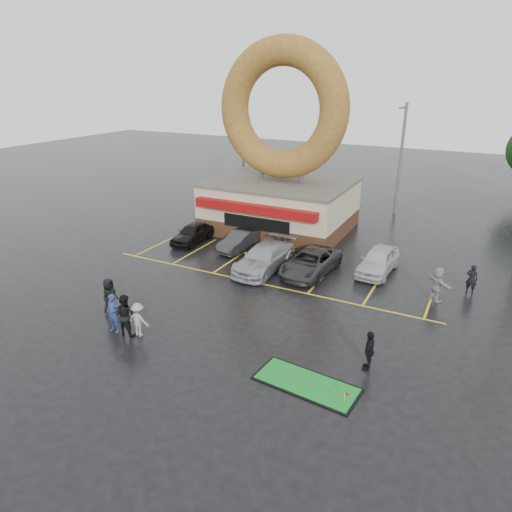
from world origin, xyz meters
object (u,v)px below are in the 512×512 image
at_px(car_silver, 264,258).
at_px(car_dgrey, 240,241).
at_px(streetlight_mid, 401,157).
at_px(dumpster, 231,210).
at_px(car_black, 193,233).
at_px(car_grey, 311,262).
at_px(person_cameraman, 369,350).
at_px(car_white, 378,261).
at_px(person_blue, 113,313).
at_px(putting_green, 307,384).
at_px(streetlight_left, 243,147).
at_px(donut_shop, 281,170).

bearing_deg(car_silver, car_dgrey, 144.90).
bearing_deg(streetlight_mid, car_silver, -106.21).
bearing_deg(streetlight_mid, dumpster, -148.82).
relative_size(streetlight_mid, car_black, 2.25).
height_order(car_dgrey, car_grey, car_grey).
bearing_deg(person_cameraman, car_white, -172.75).
xyz_separation_m(car_silver, person_cameraman, (8.12, -7.08, 0.08)).
xyz_separation_m(car_white, person_blue, (-9.09, -12.24, 0.18)).
xyz_separation_m(car_grey, person_cameraman, (5.45, -7.83, 0.16)).
xyz_separation_m(person_blue, dumpster, (-4.36, 18.01, -0.27)).
bearing_deg(car_silver, dumpster, 133.34).
distance_m(streetlight_mid, putting_green, 25.28).
relative_size(car_dgrey, car_white, 0.88).
bearing_deg(streetlight_left, car_silver, -57.06).
relative_size(donut_shop, streetlight_left, 1.50).
distance_m(streetlight_mid, car_white, 13.63).
distance_m(streetlight_mid, car_black, 18.01).
xyz_separation_m(streetlight_mid, car_grey, (-1.86, -14.86, -4.09)).
bearing_deg(car_black, streetlight_mid, 49.31).
height_order(car_black, car_dgrey, car_black).
relative_size(car_dgrey, car_grey, 0.77).
xyz_separation_m(streetlight_mid, person_cameraman, (3.59, -22.69, -3.94)).
relative_size(streetlight_mid, car_silver, 1.71).
relative_size(car_black, putting_green, 0.97).
bearing_deg(dumpster, streetlight_mid, 21.93).
distance_m(car_dgrey, person_cameraman, 14.50).
xyz_separation_m(donut_shop, person_blue, (-0.45, -17.21, -3.54)).
bearing_deg(dumpster, car_dgrey, -64.27).
relative_size(car_white, person_cameraman, 2.57).
xyz_separation_m(car_dgrey, car_silver, (2.95, -2.28, 0.14)).
bearing_deg(dumpster, car_grey, -47.05).
bearing_deg(putting_green, car_silver, 124.62).
height_order(car_dgrey, dumpster, dumpster).
xyz_separation_m(car_black, car_white, (12.74, 0.65, 0.06)).
relative_size(streetlight_left, dumpster, 5.00).
xyz_separation_m(car_black, person_blue, (3.66, -11.59, 0.24)).
xyz_separation_m(person_blue, person_cameraman, (11.04, 2.47, -0.08)).
xyz_separation_m(car_dgrey, dumpster, (-4.32, 6.18, 0.02)).
distance_m(donut_shop, car_white, 10.64).
height_order(car_silver, dumpster, car_silver).
xyz_separation_m(streetlight_left, car_black, (2.89, -12.57, -4.10)).
relative_size(car_black, dumpster, 2.22).
relative_size(car_grey, person_blue, 2.68).
bearing_deg(putting_green, person_cameraman, 49.12).
bearing_deg(car_dgrey, streetlight_mid, 67.72).
bearing_deg(person_cameraman, streetlight_left, -145.01).
relative_size(streetlight_left, car_grey, 1.82).
bearing_deg(streetlight_mid, car_grey, -97.13).
xyz_separation_m(person_cameraman, putting_green, (-1.80, -2.08, -0.81)).
distance_m(car_dgrey, car_silver, 3.73).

